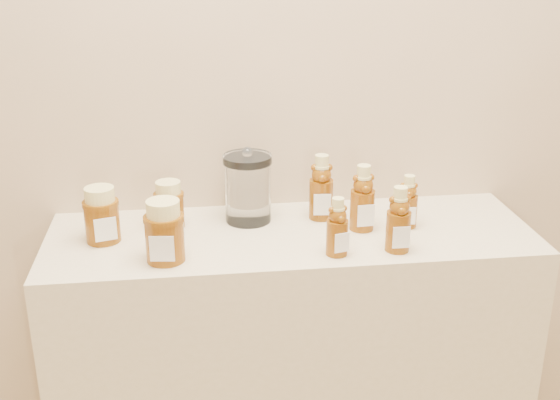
{
  "coord_description": "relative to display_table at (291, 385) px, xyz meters",
  "views": [
    {
      "loc": [
        -0.23,
        -0.02,
        1.61
      ],
      "look_at": [
        -0.03,
        1.52,
        1.0
      ],
      "focal_mm": 45.0,
      "sensor_mm": 36.0,
      "label": 1
    }
  ],
  "objects": [
    {
      "name": "bear_bottle_back_left",
      "position": [
        0.09,
        0.08,
        0.55
      ],
      "size": [
        0.07,
        0.07,
        0.19
      ],
      "primitive_type": null,
      "rotation": [
        0.0,
        0.0,
        -0.08
      ],
      "color": "#613007",
      "rests_on": "display_table"
    },
    {
      "name": "honey_jar_front",
      "position": [
        -0.3,
        -0.11,
        0.52
      ],
      "size": [
        0.1,
        0.1,
        0.14
      ],
      "primitive_type": null,
      "rotation": [
        0.0,
        0.0,
        -0.13
      ],
      "color": "#613007",
      "rests_on": "display_table"
    },
    {
      "name": "bear_bottle_front_left",
      "position": [
        0.09,
        -0.13,
        0.53
      ],
      "size": [
        0.07,
        0.07,
        0.16
      ],
      "primitive_type": null,
      "rotation": [
        0.0,
        0.0,
        0.25
      ],
      "color": "#613007",
      "rests_on": "display_table"
    },
    {
      "name": "bear_bottle_back_right",
      "position": [
        0.29,
        0.0,
        0.53
      ],
      "size": [
        0.06,
        0.06,
        0.15
      ],
      "primitive_type": null,
      "rotation": [
        0.0,
        0.0,
        -0.14
      ],
      "color": "#613007",
      "rests_on": "display_table"
    },
    {
      "name": "glass_canister",
      "position": [
        -0.1,
        0.09,
        0.55
      ],
      "size": [
        0.13,
        0.13,
        0.19
      ],
      "primitive_type": null,
      "rotation": [
        0.0,
        0.0,
        -0.09
      ],
      "color": "white",
      "rests_on": "display_table"
    },
    {
      "name": "honey_jar_left",
      "position": [
        -0.45,
        0.01,
        0.52
      ],
      "size": [
        0.11,
        0.11,
        0.14
      ],
      "primitive_type": null,
      "rotation": [
        0.0,
        0.0,
        0.28
      ],
      "color": "#613007",
      "rests_on": "display_table"
    },
    {
      "name": "honey_jar_back",
      "position": [
        -0.3,
        0.08,
        0.51
      ],
      "size": [
        0.09,
        0.09,
        0.12
      ],
      "primitive_type": null,
      "rotation": [
        0.0,
        0.0,
        -0.26
      ],
      "color": "#613007",
      "rests_on": "display_table"
    },
    {
      "name": "wall_back",
      "position": [
        0.0,
        0.2,
        0.9
      ],
      "size": [
        3.5,
        0.02,
        2.7
      ],
      "primitive_type": "cube",
      "color": "tan",
      "rests_on": "ground"
    },
    {
      "name": "display_table",
      "position": [
        0.0,
        0.0,
        0.0
      ],
      "size": [
        1.2,
        0.4,
        0.9
      ],
      "primitive_type": "cube",
      "color": "beige",
      "rests_on": "ground"
    },
    {
      "name": "bear_bottle_back_mid",
      "position": [
        0.18,
        0.0,
        0.54
      ],
      "size": [
        0.07,
        0.07,
        0.19
      ],
      "primitive_type": null,
      "rotation": [
        0.0,
        0.0,
        0.08
      ],
      "color": "#613007",
      "rests_on": "display_table"
    },
    {
      "name": "bear_bottle_front_right",
      "position": [
        0.23,
        -0.13,
        0.54
      ],
      "size": [
        0.06,
        0.06,
        0.18
      ],
      "primitive_type": null,
      "rotation": [
        0.0,
        0.0,
        -0.01
      ],
      "color": "#613007",
      "rests_on": "display_table"
    }
  ]
}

